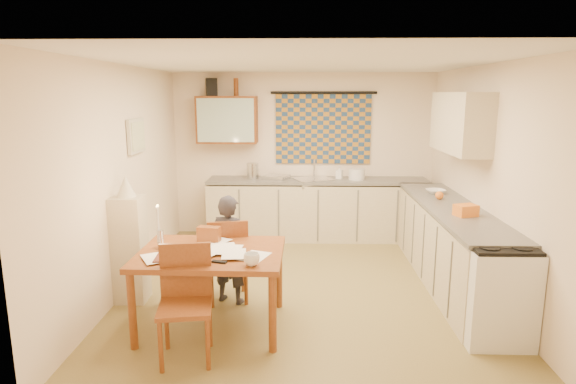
{
  "coord_description": "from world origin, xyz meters",
  "views": [
    {
      "loc": [
        -0.04,
        -5.19,
        2.18
      ],
      "look_at": [
        -0.18,
        0.2,
        1.08
      ],
      "focal_mm": 30.0,
      "sensor_mm": 36.0,
      "label": 1
    }
  ],
  "objects_px": {
    "counter_back": "(317,209)",
    "stove": "(495,292)",
    "person": "(229,249)",
    "shelf_stand": "(130,249)",
    "dining_table": "(212,289)",
    "counter_right": "(449,245)",
    "chair_far": "(228,275)"
  },
  "relations": [
    {
      "from": "counter_back",
      "to": "stove",
      "type": "bearing_deg",
      "value": -64.2
    },
    {
      "from": "person",
      "to": "shelf_stand",
      "type": "distance_m",
      "value": 1.05
    },
    {
      "from": "dining_table",
      "to": "shelf_stand",
      "type": "relative_size",
      "value": 1.18
    },
    {
      "from": "counter_right",
      "to": "person",
      "type": "relative_size",
      "value": 2.53
    },
    {
      "from": "counter_back",
      "to": "person",
      "type": "height_order",
      "value": "person"
    },
    {
      "from": "counter_right",
      "to": "person",
      "type": "distance_m",
      "value": 2.57
    },
    {
      "from": "stove",
      "to": "shelf_stand",
      "type": "relative_size",
      "value": 0.79
    },
    {
      "from": "counter_right",
      "to": "person",
      "type": "xyz_separation_m",
      "value": [
        -2.49,
        -0.62,
        0.13
      ]
    },
    {
      "from": "dining_table",
      "to": "shelf_stand",
      "type": "height_order",
      "value": "shelf_stand"
    },
    {
      "from": "stove",
      "to": "counter_back",
      "type": "bearing_deg",
      "value": 115.8
    },
    {
      "from": "stove",
      "to": "shelf_stand",
      "type": "xyz_separation_m",
      "value": [
        -3.54,
        0.73,
        0.12
      ]
    },
    {
      "from": "counter_right",
      "to": "person",
      "type": "height_order",
      "value": "person"
    },
    {
      "from": "counter_back",
      "to": "chair_far",
      "type": "xyz_separation_m",
      "value": [
        -1.03,
        -2.31,
        -0.17
      ]
    },
    {
      "from": "counter_back",
      "to": "shelf_stand",
      "type": "height_order",
      "value": "shelf_stand"
    },
    {
      "from": "stove",
      "to": "person",
      "type": "height_order",
      "value": "person"
    },
    {
      "from": "counter_right",
      "to": "stove",
      "type": "xyz_separation_m",
      "value": [
        -0.0,
        -1.34,
        -0.0
      ]
    },
    {
      "from": "person",
      "to": "counter_right",
      "type": "bearing_deg",
      "value": -145.75
    },
    {
      "from": "person",
      "to": "dining_table",
      "type": "bearing_deg",
      "value": 101.49
    },
    {
      "from": "chair_far",
      "to": "person",
      "type": "relative_size",
      "value": 0.79
    },
    {
      "from": "counter_back",
      "to": "shelf_stand",
      "type": "distance_m",
      "value": 3.12
    },
    {
      "from": "dining_table",
      "to": "person",
      "type": "height_order",
      "value": "person"
    },
    {
      "from": "dining_table",
      "to": "person",
      "type": "bearing_deg",
      "value": 82.11
    },
    {
      "from": "counter_back",
      "to": "counter_right",
      "type": "bearing_deg",
      "value": -49.35
    },
    {
      "from": "dining_table",
      "to": "chair_far",
      "type": "bearing_deg",
      "value": 85.33
    },
    {
      "from": "counter_back",
      "to": "dining_table",
      "type": "distance_m",
      "value": 3.1
    },
    {
      "from": "stove",
      "to": "shelf_stand",
      "type": "height_order",
      "value": "shelf_stand"
    },
    {
      "from": "counter_right",
      "to": "dining_table",
      "type": "distance_m",
      "value": 2.83
    },
    {
      "from": "counter_back",
      "to": "dining_table",
      "type": "relative_size",
      "value": 2.45
    },
    {
      "from": "counter_right",
      "to": "counter_back",
      "type": "bearing_deg",
      "value": 130.65
    },
    {
      "from": "stove",
      "to": "person",
      "type": "relative_size",
      "value": 0.77
    },
    {
      "from": "chair_far",
      "to": "shelf_stand",
      "type": "xyz_separation_m",
      "value": [
        -1.03,
        -0.03,
        0.29
      ]
    },
    {
      "from": "dining_table",
      "to": "shelf_stand",
      "type": "xyz_separation_m",
      "value": [
        -0.97,
        0.56,
        0.19
      ]
    }
  ]
}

